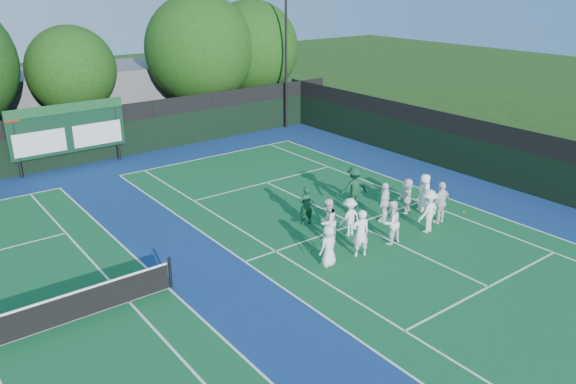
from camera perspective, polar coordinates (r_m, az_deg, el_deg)
ground at (r=22.97m, az=8.56°, el=-4.08°), size 120.00×120.00×0.00m
court_apron at (r=20.27m, az=-5.63°, el=-7.50°), size 34.00×32.00×0.01m
near_court at (r=23.60m, az=6.83°, el=-3.26°), size 11.05×23.85×0.01m
back_fence at (r=32.73m, az=-19.82°, el=5.06°), size 34.00×0.08×3.00m
divider_fence_right at (r=29.78m, az=19.59°, el=3.59°), size 0.08×32.00×3.00m
scoreboard at (r=31.87m, az=-21.49°, el=5.99°), size 6.00×0.21×3.55m
clubhouse at (r=41.22m, az=-18.22°, el=9.25°), size 18.00×6.00×4.00m
light_pole_right at (r=37.76m, az=-0.21°, el=15.89°), size 1.20×0.30×10.12m
tree_c at (r=35.72m, az=-20.92°, el=11.30°), size 5.11×5.11×7.16m
tree_d at (r=38.90m, az=-8.79°, el=13.88°), size 7.24×7.24×8.81m
tree_e at (r=41.04m, az=-3.60°, el=14.17°), size 6.61×6.61×8.29m
tennis_ball_0 at (r=22.20m, az=7.26°, el=-4.83°), size 0.07×0.07×0.07m
tennis_ball_1 at (r=24.39m, az=7.88°, el=-2.43°), size 0.07×0.07×0.07m
tennis_ball_2 at (r=25.77m, az=17.41°, el=-1.92°), size 0.07×0.07×0.07m
tennis_ball_3 at (r=21.21m, az=2.21°, el=-5.96°), size 0.07×0.07×0.07m
tennis_ball_4 at (r=23.76m, az=3.78°, el=-2.91°), size 0.07×0.07×0.07m
player_front_0 at (r=19.94m, az=4.14°, el=-5.45°), size 0.83×0.61×1.56m
player_front_1 at (r=20.65m, az=7.38°, el=-4.18°), size 0.78×0.64×1.84m
player_front_2 at (r=21.84m, az=10.42°, el=-3.06°), size 0.86×0.68×1.74m
player_front_3 at (r=23.13m, az=14.05°, el=-1.89°), size 1.23×0.81×1.79m
player_front_4 at (r=24.11m, az=15.28°, el=-1.03°), size 1.09×0.51×1.82m
player_back_0 at (r=21.47m, az=4.00°, el=-3.02°), size 1.09×0.98×1.85m
player_back_1 at (r=22.30m, az=6.27°, el=-2.54°), size 1.02×0.59×1.57m
player_back_2 at (r=23.76m, az=9.79°, el=-1.01°), size 1.10×0.81×1.73m
player_back_3 at (r=24.88m, az=11.98°, el=-0.35°), size 1.52×1.01×1.57m
player_back_4 at (r=25.23m, az=13.68°, el=-0.05°), size 0.90×0.66×1.68m
coach_left at (r=23.11m, az=1.84°, el=-1.40°), size 0.69×0.52×1.69m
coach_right at (r=24.92m, az=6.75°, el=0.46°), size 1.42×1.10×1.93m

